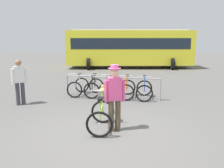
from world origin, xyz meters
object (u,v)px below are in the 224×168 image
racked_bike_red (110,88)px  racked_bike_blue (144,90)px  featured_bicycle (102,110)px  pedestrian_with_backpack (19,79)px  racked_bike_orange (127,89)px  racked_bike_white (78,86)px  bus_distant (129,47)px  racked_bike_black (94,87)px  person_with_featured_bike (115,95)px

racked_bike_red → racked_bike_blue: bearing=-4.8°
featured_bicycle → pedestrian_with_backpack: bearing=151.7°
racked_bike_orange → racked_bike_blue: bearing=-4.8°
racked_bike_white → bus_distant: size_ratio=0.11×
featured_bicycle → bus_distant: bus_distant is taller
featured_bicycle → bus_distant: bearing=91.7°
racked_bike_orange → featured_bicycle: bearing=-95.9°
racked_bike_orange → racked_bike_red: bearing=175.2°
racked_bike_white → racked_bike_red: 1.40m
racked_bike_orange → racked_bike_blue: size_ratio=1.01×
racked_bike_blue → pedestrian_with_backpack: pedestrian_with_backpack is taller
racked_bike_red → pedestrian_with_backpack: (-3.02, -1.68, 0.57)m
pedestrian_with_backpack → featured_bicycle: bearing=-28.3°
racked_bike_black → bus_distant: 10.17m
racked_bike_blue → person_with_featured_bike: 3.62m
racked_bike_red → pedestrian_with_backpack: pedestrian_with_backpack is taller
racked_bike_white → racked_bike_black: same height
racked_bike_red → person_with_featured_bike: bearing=-78.9°
pedestrian_with_backpack → racked_bike_white: bearing=47.8°
racked_bike_red → featured_bicycle: bearing=-84.4°
bus_distant → person_with_featured_bike: bearing=-86.8°
racked_bike_red → racked_bike_black: bearing=175.2°
racked_bike_white → racked_bike_blue: bearing=-4.8°
racked_bike_red → racked_bike_orange: bearing=-4.8°
racked_bike_red → pedestrian_with_backpack: 3.50m
racked_bike_white → person_with_featured_bike: bearing=-60.6°
racked_bike_blue → featured_bicycle: featured_bicycle is taller
bus_distant → racked_bike_blue: bearing=-81.9°
racked_bike_black → featured_bicycle: 3.69m
featured_bicycle → racked_bike_blue: bearing=72.6°
person_with_featured_bike → pedestrian_with_backpack: person_with_featured_bike is taller
racked_bike_orange → person_with_featured_bike: person_with_featured_bike is taller
racked_bike_white → racked_bike_blue: same height
racked_bike_black → bus_distant: bearing=86.4°
racked_bike_blue → featured_bicycle: size_ratio=0.89×
racked_bike_black → racked_bike_blue: 2.10m
racked_bike_black → racked_bike_red: bearing=-4.8°
racked_bike_blue → person_with_featured_bike: (-0.69, -3.50, 0.58)m
pedestrian_with_backpack → bus_distant: 12.18m
racked_bike_black → racked_bike_red: same height
racked_bike_white → racked_bike_orange: (2.09, -0.18, 0.00)m
racked_bike_white → pedestrian_with_backpack: (-1.63, -1.79, 0.57)m
racked_bike_blue → pedestrian_with_backpack: size_ratio=0.67×
featured_bicycle → pedestrian_with_backpack: 3.84m
racked_bike_orange → racked_bike_black: bearing=175.2°
racked_bike_orange → racked_bike_blue: (0.70, -0.06, 0.00)m
racked_bike_white → featured_bicycle: featured_bicycle is taller
racked_bike_white → bus_distant: bus_distant is taller
racked_bike_black → racked_bike_orange: same height
racked_bike_red → racked_bike_orange: 0.70m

